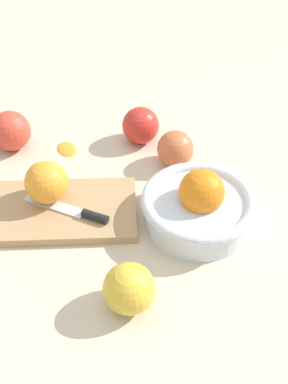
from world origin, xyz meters
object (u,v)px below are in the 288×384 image
apple_front_left (141,126)px  apple_front_left_2 (175,149)px  knife (77,211)px  bowl (198,206)px  orange_on_board (46,182)px  apple_front_right (10,131)px  cutting_board (62,211)px  apple_back_center (129,289)px

apple_front_left → apple_front_left_2: size_ratio=1.07×
knife → apple_front_left_2: size_ratio=1.89×
bowl → orange_on_board: size_ratio=2.58×
apple_front_left → apple_front_right: 0.25m
cutting_board → apple_front_left: (-0.18, -0.16, 0.03)m
bowl → apple_front_left_2: bowl is taller
knife → apple_front_right: (0.09, -0.23, 0.02)m
orange_on_board → apple_back_center: orange_on_board is taller
orange_on_board → apple_front_left_2: orange_on_board is taller
knife → apple_front_left_2: bearing=-154.7°
knife → apple_back_center: size_ratio=1.79×
cutting_board → orange_on_board: orange_on_board is taller
cutting_board → apple_front_left: size_ratio=3.39×
cutting_board → knife: 0.03m
apple_front_left_2 → orange_on_board: bearing=10.8°
knife → apple_front_right: 0.25m
knife → apple_front_right: bearing=-69.9°
orange_on_board → apple_front_left: bearing=-146.4°
bowl → knife: (0.19, -0.06, -0.02)m
cutting_board → knife: knife is taller
apple_front_right → apple_back_center: bearing=106.8°
apple_back_center → apple_front_right: size_ratio=0.93×
apple_front_right → apple_front_left_2: size_ratio=1.13×
apple_back_center → apple_front_right: 0.43m
orange_on_board → apple_front_left: size_ratio=0.99×
bowl → apple_front_left_2: 0.16m
cutting_board → apple_front_left_2: 0.24m
apple_front_left → apple_front_left_2: 0.10m
bowl → apple_front_left_2: bearing=-95.4°
apple_front_left → apple_back_center: 0.38m
orange_on_board → apple_front_left: (-0.20, -0.13, -0.02)m
orange_on_board → cutting_board: bearing=121.4°
cutting_board → apple_back_center: (-0.06, 0.20, 0.03)m
cutting_board → apple_back_center: apple_back_center is taller
orange_on_board → knife: size_ratio=0.56×
orange_on_board → knife: 0.07m
cutting_board → knife: (-0.02, 0.02, 0.01)m
apple_front_right → apple_front_left: bearing=168.4°
apple_back_center → apple_front_left_2: size_ratio=1.06×
apple_front_left_2 → apple_front_left: bearing=-64.3°
knife → apple_front_left: bearing=-131.4°
bowl → apple_front_right: (0.27, -0.29, 0.00)m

